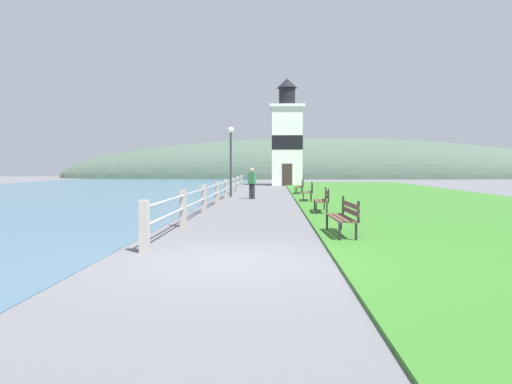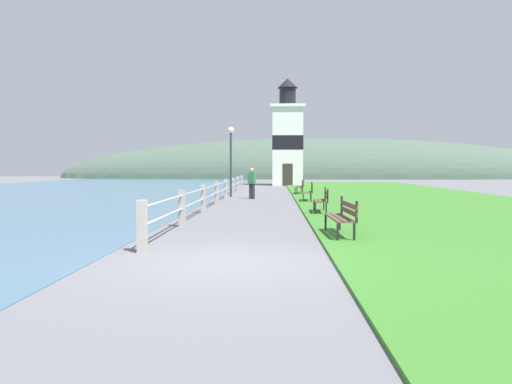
{
  "view_description": "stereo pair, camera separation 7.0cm",
  "coord_description": "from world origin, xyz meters",
  "px_view_note": "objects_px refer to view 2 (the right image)",
  "views": [
    {
      "loc": [
        0.78,
        -8.77,
        1.71
      ],
      "look_at": [
        -0.2,
        19.07,
        0.3
      ],
      "focal_mm": 35.0,
      "sensor_mm": 36.0,
      "label": 1
    },
    {
      "loc": [
        0.85,
        -8.77,
        1.71
      ],
      "look_at": [
        -0.2,
        19.07,
        0.3
      ],
      "focal_mm": 35.0,
      "sensor_mm": 36.0,
      "label": 2
    }
  ],
  "objects_px": {
    "lighthouse": "(287,140)",
    "person_strolling": "(252,182)",
    "park_bench_near": "(343,215)",
    "park_bench_midway": "(322,199)",
    "park_bench_far": "(309,191)",
    "lamp_post": "(231,149)",
    "park_bench_by_lighthouse": "(301,186)"
  },
  "relations": [
    {
      "from": "park_bench_near",
      "to": "lighthouse",
      "type": "bearing_deg",
      "value": -91.57
    },
    {
      "from": "park_bench_near",
      "to": "lamp_post",
      "type": "bearing_deg",
      "value": -77.93
    },
    {
      "from": "park_bench_by_lighthouse",
      "to": "person_strolling",
      "type": "relative_size",
      "value": 1.2
    },
    {
      "from": "park_bench_midway",
      "to": "park_bench_by_lighthouse",
      "type": "distance_m",
      "value": 12.79
    },
    {
      "from": "lighthouse",
      "to": "person_strolling",
      "type": "xyz_separation_m",
      "value": [
        -2.37,
        -19.74,
        -3.3
      ]
    },
    {
      "from": "park_bench_near",
      "to": "person_strolling",
      "type": "xyz_separation_m",
      "value": [
        -2.87,
        14.38,
        0.36
      ]
    },
    {
      "from": "park_bench_midway",
      "to": "person_strolling",
      "type": "xyz_separation_m",
      "value": [
        -2.95,
        8.29,
        0.36
      ]
    },
    {
      "from": "park_bench_midway",
      "to": "lighthouse",
      "type": "xyz_separation_m",
      "value": [
        -0.58,
        28.03,
        3.66
      ]
    },
    {
      "from": "park_bench_midway",
      "to": "park_bench_by_lighthouse",
      "type": "xyz_separation_m",
      "value": [
        -0.14,
        12.79,
        0.0
      ]
    },
    {
      "from": "park_bench_far",
      "to": "person_strolling",
      "type": "height_order",
      "value": "person_strolling"
    },
    {
      "from": "park_bench_near",
      "to": "park_bench_midway",
      "type": "height_order",
      "value": "same"
    },
    {
      "from": "park_bench_far",
      "to": "lamp_post",
      "type": "bearing_deg",
      "value": -38.77
    },
    {
      "from": "park_bench_far",
      "to": "person_strolling",
      "type": "relative_size",
      "value": 1.02
    },
    {
      "from": "park_bench_near",
      "to": "park_bench_far",
      "type": "height_order",
      "value": "same"
    },
    {
      "from": "park_bench_by_lighthouse",
      "to": "lamp_post",
      "type": "xyz_separation_m",
      "value": [
        -4.09,
        -2.84,
        2.2
      ]
    },
    {
      "from": "lighthouse",
      "to": "person_strolling",
      "type": "bearing_deg",
      "value": -96.86
    },
    {
      "from": "park_bench_by_lighthouse",
      "to": "lamp_post",
      "type": "relative_size",
      "value": 0.5
    },
    {
      "from": "park_bench_by_lighthouse",
      "to": "person_strolling",
      "type": "distance_m",
      "value": 5.32
    },
    {
      "from": "person_strolling",
      "to": "park_bench_far",
      "type": "bearing_deg",
      "value": -99.07
    },
    {
      "from": "lamp_post",
      "to": "park_bench_by_lighthouse",
      "type": "bearing_deg",
      "value": 34.81
    },
    {
      "from": "person_strolling",
      "to": "park_bench_near",
      "type": "bearing_deg",
      "value": -141.82
    },
    {
      "from": "lighthouse",
      "to": "lamp_post",
      "type": "bearing_deg",
      "value": -101.39
    },
    {
      "from": "park_bench_near",
      "to": "person_strolling",
      "type": "bearing_deg",
      "value": -81.12
    },
    {
      "from": "lighthouse",
      "to": "park_bench_near",
      "type": "bearing_deg",
      "value": -89.17
    },
    {
      "from": "park_bench_midway",
      "to": "lighthouse",
      "type": "distance_m",
      "value": 28.27
    },
    {
      "from": "park_bench_midway",
      "to": "park_bench_far",
      "type": "height_order",
      "value": "same"
    },
    {
      "from": "park_bench_near",
      "to": "park_bench_by_lighthouse",
      "type": "relative_size",
      "value": 0.99
    },
    {
      "from": "lighthouse",
      "to": "person_strolling",
      "type": "height_order",
      "value": "lighthouse"
    },
    {
      "from": "park_bench_near",
      "to": "lamp_post",
      "type": "relative_size",
      "value": 0.5
    },
    {
      "from": "park_bench_midway",
      "to": "person_strolling",
      "type": "height_order",
      "value": "person_strolling"
    },
    {
      "from": "park_bench_near",
      "to": "park_bench_by_lighthouse",
      "type": "xyz_separation_m",
      "value": [
        -0.05,
        18.89,
        -0.0
      ]
    },
    {
      "from": "park_bench_far",
      "to": "lamp_post",
      "type": "distance_m",
      "value": 6.02
    }
  ]
}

